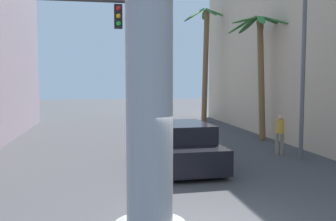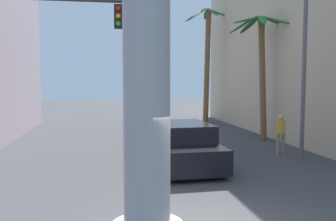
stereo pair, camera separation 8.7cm
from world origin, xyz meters
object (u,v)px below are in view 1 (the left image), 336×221
street_lamp (295,36)px  traffic_light_mast (32,52)px  pedestrian_mid_right (280,131)px  car_lead (181,146)px  palm_tree_far_right (205,54)px  palm_tree_mid_right (260,53)px

street_lamp → traffic_light_mast: (-9.14, -1.78, -0.82)m
pedestrian_mid_right → traffic_light_mast: bearing=-162.8°
street_lamp → pedestrian_mid_right: 3.89m
car_lead → traffic_light_mast: bearing=-162.9°
pedestrian_mid_right → palm_tree_far_right: bearing=88.9°
street_lamp → car_lead: size_ratio=1.63×
palm_tree_mid_right → traffic_light_mast: bearing=-146.1°
traffic_light_mast → palm_tree_mid_right: (9.89, 6.65, 0.54)m
street_lamp → palm_tree_mid_right: 4.94m
street_lamp → car_lead: street_lamp is taller
car_lead → palm_tree_far_right: 15.04m
palm_tree_mid_right → car_lead: bearing=-134.9°
palm_tree_mid_right → pedestrian_mid_right: 5.20m
traffic_light_mast → palm_tree_mid_right: 11.93m
street_lamp → traffic_light_mast: street_lamp is taller
car_lead → palm_tree_far_right: (4.69, 13.65, 4.23)m
pedestrian_mid_right → palm_tree_mid_right: bearing=79.2°
street_lamp → palm_tree_mid_right: (0.75, 4.87, -0.28)m
traffic_light_mast → pedestrian_mid_right: bearing=17.2°
palm_tree_far_right → traffic_light_mast: bearing=-121.9°
car_lead → palm_tree_mid_right: bearing=45.1°
traffic_light_mast → car_lead: 5.85m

